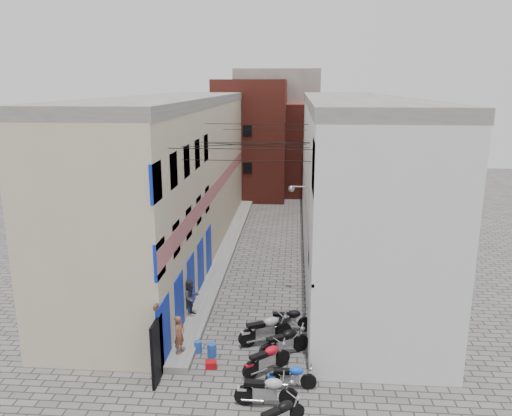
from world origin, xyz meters
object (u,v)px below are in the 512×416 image
(motorcycle_f, at_px, (266,328))
(person_b, at_px, (191,298))
(motorcycle_a, at_px, (280,414))
(motorcycle_e, at_px, (284,341))
(motorcycle_d, at_px, (267,357))
(motorcycle_g, at_px, (289,318))
(motorcycle_c, at_px, (291,375))
(motorcycle_b, at_px, (267,389))
(red_crate, at_px, (211,365))
(person_a, at_px, (180,335))
(water_jug_near, at_px, (212,350))
(water_jug_far, at_px, (198,347))

(motorcycle_f, bearing_deg, person_b, -143.26)
(motorcycle_a, distance_m, motorcycle_e, 4.04)
(motorcycle_d, distance_m, motorcycle_e, 1.27)
(motorcycle_g, xyz_separation_m, person_b, (-4.08, 0.57, 0.49))
(motorcycle_e, bearing_deg, motorcycle_c, -25.35)
(motorcycle_a, height_order, motorcycle_b, motorcycle_b)
(motorcycle_d, bearing_deg, motorcycle_a, -28.54)
(motorcycle_c, bearing_deg, person_b, -140.32)
(motorcycle_b, bearing_deg, red_crate, -132.30)
(motorcycle_e, relative_size, person_b, 1.31)
(person_b, bearing_deg, motorcycle_d, -93.16)
(motorcycle_g, height_order, person_a, person_a)
(motorcycle_a, height_order, person_a, person_a)
(motorcycle_c, height_order, person_a, person_a)
(red_crate, bearing_deg, motorcycle_d, -3.26)
(motorcycle_a, xyz_separation_m, motorcycle_b, (-0.44, 1.05, 0.07))
(water_jug_near, height_order, water_jug_far, water_jug_near)
(motorcycle_f, distance_m, water_jug_far, 2.64)
(motorcycle_b, relative_size, motorcycle_c, 1.20)
(motorcycle_b, bearing_deg, motorcycle_d, -175.53)
(motorcycle_c, distance_m, motorcycle_d, 1.23)
(red_crate, bearing_deg, motorcycle_a, -50.15)
(motorcycle_f, distance_m, person_b, 3.61)
(person_a, distance_m, water_jug_near, 1.33)
(motorcycle_b, relative_size, person_a, 1.42)
(motorcycle_b, height_order, water_jug_near, motorcycle_b)
(motorcycle_c, xyz_separation_m, motorcycle_e, (-0.27, 2.03, 0.11))
(motorcycle_b, bearing_deg, person_a, -125.80)
(motorcycle_c, relative_size, water_jug_near, 3.22)
(motorcycle_d, relative_size, motorcycle_g, 1.02)
(person_b, height_order, red_crate, person_b)
(motorcycle_c, bearing_deg, red_crate, -113.20)
(motorcycle_a, bearing_deg, motorcycle_d, 151.29)
(motorcycle_f, distance_m, person_a, 3.32)
(motorcycle_a, height_order, person_b, person_b)
(motorcycle_b, distance_m, person_a, 4.11)
(motorcycle_a, distance_m, motorcycle_c, 2.03)
(motorcycle_f, xyz_separation_m, person_a, (-3.00, -1.38, 0.33))
(water_jug_near, bearing_deg, person_b, 115.61)
(motorcycle_e, distance_m, person_b, 4.68)
(person_a, distance_m, red_crate, 1.55)
(motorcycle_a, height_order, motorcycle_d, motorcycle_d)
(motorcycle_g, height_order, water_jug_far, motorcycle_g)
(motorcycle_g, distance_m, person_a, 4.58)
(motorcycle_b, bearing_deg, motorcycle_f, -174.78)
(motorcycle_e, distance_m, motorcycle_g, 1.90)
(water_jug_far, bearing_deg, red_crate, -56.46)
(motorcycle_b, relative_size, water_jug_far, 4.48)
(motorcycle_d, bearing_deg, water_jug_far, -151.97)
(motorcycle_a, bearing_deg, motorcycle_c, 132.37)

